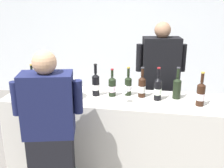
% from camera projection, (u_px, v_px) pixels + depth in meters
% --- Properties ---
extents(wall_back, '(8.00, 0.10, 2.80)m').
position_uv_depth(wall_back, '(137.00, 29.00, 5.12)').
color(wall_back, silver).
rests_on(wall_back, ground_plane).
extents(counter, '(2.34, 0.61, 0.99)m').
position_uv_depth(counter, '(115.00, 139.00, 2.97)').
color(counter, beige).
rests_on(counter, ground_plane).
extents(wine_bottle_0, '(0.08, 0.08, 0.33)m').
position_uv_depth(wine_bottle_0, '(177.00, 87.00, 2.77)').
color(wine_bottle_0, black).
rests_on(wine_bottle_0, counter).
extents(wine_bottle_1, '(0.08, 0.08, 0.34)m').
position_uv_depth(wine_bottle_1, '(158.00, 89.00, 2.73)').
color(wine_bottle_1, black).
rests_on(wine_bottle_1, counter).
extents(wine_bottle_2, '(0.08, 0.08, 0.32)m').
position_uv_depth(wine_bottle_2, '(142.00, 86.00, 2.81)').
color(wine_bottle_2, black).
rests_on(wine_bottle_2, counter).
extents(wine_bottle_3, '(0.08, 0.08, 0.34)m').
position_uv_depth(wine_bottle_3, '(201.00, 94.00, 2.59)').
color(wine_bottle_3, black).
rests_on(wine_bottle_3, counter).
extents(wine_bottle_4, '(0.08, 0.08, 0.30)m').
position_uv_depth(wine_bottle_4, '(112.00, 86.00, 2.84)').
color(wine_bottle_4, black).
rests_on(wine_bottle_4, counter).
extents(wine_bottle_5, '(0.07, 0.07, 0.33)m').
position_uv_depth(wine_bottle_5, '(33.00, 83.00, 2.91)').
color(wine_bottle_5, black).
rests_on(wine_bottle_5, counter).
extents(wine_bottle_6, '(0.08, 0.08, 0.31)m').
position_uv_depth(wine_bottle_6, '(128.00, 85.00, 2.86)').
color(wine_bottle_6, black).
rests_on(wine_bottle_6, counter).
extents(wine_bottle_7, '(0.08, 0.08, 0.33)m').
position_uv_depth(wine_bottle_7, '(42.00, 83.00, 2.92)').
color(wine_bottle_7, black).
rests_on(wine_bottle_7, counter).
extents(wine_bottle_8, '(0.08, 0.08, 0.35)m').
position_uv_depth(wine_bottle_8, '(96.00, 84.00, 2.85)').
color(wine_bottle_8, black).
rests_on(wine_bottle_8, counter).
extents(wine_glass, '(0.08, 0.08, 0.19)m').
position_uv_depth(wine_glass, '(124.00, 91.00, 2.64)').
color(wine_glass, silver).
rests_on(wine_glass, counter).
extents(ice_bucket, '(0.22, 0.22, 0.22)m').
position_uv_depth(ice_bucket, '(68.00, 88.00, 2.76)').
color(ice_bucket, silver).
rests_on(ice_bucket, counter).
extents(person_server, '(0.59, 0.31, 1.73)m').
position_uv_depth(person_server, '(159.00, 94.00, 3.36)').
color(person_server, black).
rests_on(person_server, ground_plane).
extents(person_guest, '(0.57, 0.34, 1.60)m').
position_uv_depth(person_guest, '(51.00, 142.00, 2.36)').
color(person_guest, black).
rests_on(person_guest, ground_plane).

